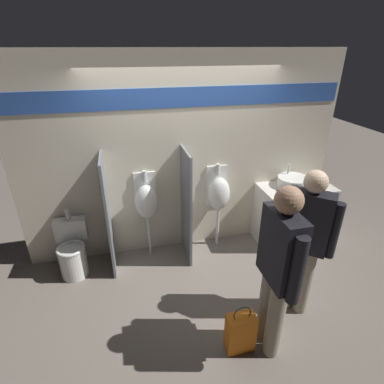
{
  "coord_description": "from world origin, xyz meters",
  "views": [
    {
      "loc": [
        -0.81,
        -3.13,
        2.72
      ],
      "look_at": [
        0.0,
        0.17,
        1.05
      ],
      "focal_mm": 28.0,
      "sensor_mm": 36.0,
      "label": 1
    }
  ],
  "objects": [
    {
      "name": "ground_plane",
      "position": [
        0.0,
        0.0,
        0.0
      ],
      "size": [
        16.0,
        16.0,
        0.0
      ],
      "primitive_type": "plane",
      "color": "#70665B"
    },
    {
      "name": "display_wall",
      "position": [
        0.0,
        0.6,
        1.36
      ],
      "size": [
        4.35,
        0.07,
        2.7
      ],
      "color": "beige",
      "rests_on": "ground_plane"
    },
    {
      "name": "sink_counter",
      "position": [
        1.59,
        0.29,
        0.44
      ],
      "size": [
        1.06,
        0.55,
        0.89
      ],
      "color": "silver",
      "rests_on": "ground_plane"
    },
    {
      "name": "sink_basin",
      "position": [
        1.54,
        0.35,
        0.95
      ],
      "size": [
        0.44,
        0.44,
        0.27
      ],
      "color": "white",
      "rests_on": "sink_counter"
    },
    {
      "name": "cell_phone",
      "position": [
        1.27,
        0.18,
        0.89
      ],
      "size": [
        0.07,
        0.14,
        0.01
      ],
      "color": "#232328",
      "rests_on": "sink_counter"
    },
    {
      "name": "divider_near_counter",
      "position": [
        -1.06,
        0.29,
        0.78
      ],
      "size": [
        0.03,
        0.56,
        1.56
      ],
      "color": "slate",
      "rests_on": "ground_plane"
    },
    {
      "name": "divider_mid",
      "position": [
        -0.05,
        0.29,
        0.78
      ],
      "size": [
        0.03,
        0.56,
        1.56
      ],
      "color": "slate",
      "rests_on": "ground_plane"
    },
    {
      "name": "urinal_near_counter",
      "position": [
        -0.56,
        0.44,
        0.84
      ],
      "size": [
        0.31,
        0.27,
        1.26
      ],
      "color": "silver",
      "rests_on": "ground_plane"
    },
    {
      "name": "urinal_far",
      "position": [
        0.46,
        0.44,
        0.84
      ],
      "size": [
        0.31,
        0.27,
        1.26
      ],
      "color": "silver",
      "rests_on": "ground_plane"
    },
    {
      "name": "toilet",
      "position": [
        -1.57,
        0.29,
        0.31
      ],
      "size": [
        0.4,
        0.52,
        0.84
      ],
      "color": "white",
      "rests_on": "ground_plane"
    },
    {
      "name": "person_in_vest",
      "position": [
        0.91,
        -0.95,
        0.93
      ],
      "size": [
        0.47,
        0.42,
        1.69
      ],
      "rotation": [
        0.0,
        0.0,
        2.42
      ],
      "color": "gray",
      "rests_on": "ground_plane"
    },
    {
      "name": "person_with_lanyard",
      "position": [
        0.4,
        -1.32,
        0.97
      ],
      "size": [
        0.23,
        0.61,
        1.76
      ],
      "rotation": [
        0.0,
        0.0,
        1.57
      ],
      "color": "gray",
      "rests_on": "ground_plane"
    },
    {
      "name": "shopping_bag",
      "position": [
        0.12,
        -1.3,
        0.22
      ],
      "size": [
        0.28,
        0.15,
        0.56
      ],
      "color": "orange",
      "rests_on": "ground_plane"
    }
  ]
}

